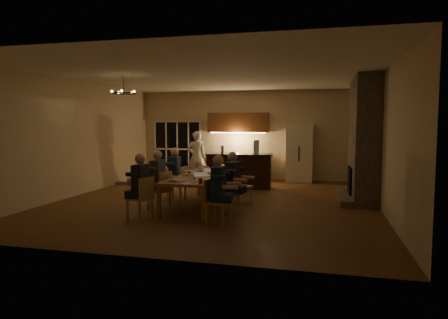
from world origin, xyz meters
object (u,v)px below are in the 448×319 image
Objects in this scene: chair_right_far at (242,186)px; person_left_mid at (158,180)px; chandelier at (124,93)px; bar_bottle at (222,150)px; chair_left_far at (176,183)px; laptop_b at (202,176)px; plate_left at (176,180)px; can_silver at (194,176)px; laptop_e at (205,166)px; laptop_c at (191,170)px; standing_person at (197,157)px; redcup_mid at (189,171)px; chair_right_mid at (231,193)px; person_right_near at (218,190)px; bar_island at (239,171)px; chair_right_near at (218,201)px; bar_blender at (256,147)px; chair_left_near at (140,198)px; dining_table at (201,191)px; laptop_a at (176,176)px; refrigerator at (300,153)px; laptop_d at (209,171)px; mug_front at (190,176)px; person_right_mid at (233,182)px; laptop_f at (222,167)px; redcup_near at (201,181)px; redcup_far at (218,167)px; mug_back at (196,170)px; plate_far at (226,172)px; chair_left_mid at (159,190)px; person_left_far at (175,174)px; mug_mid at (210,171)px; plate_near at (209,179)px; can_cola at (210,167)px.

person_left_mid is (-1.81, -1.06, 0.24)m from chair_right_far.
chandelier reaches higher than bar_bottle.
chair_left_far is 2.78× the size of laptop_b.
can_silver is at bearing 48.65° from plate_left.
laptop_e is 2.67× the size of can_silver.
person_left_mid is at bearing 38.88° from laptop_c.
chair_left_far is at bearing 31.07° from chandelier.
redcup_mid is at bearing 82.86° from standing_person.
chair_right_mid is 0.64× the size of person_right_near.
bar_island reaches higher than chair_right_near.
chair_left_far and chair_right_far have the same top height.
chair_left_near is at bearing -101.92° from bar_blender.
standing_person is at bearing 109.15° from dining_table.
bar_bottle reaches higher than redcup_mid.
dining_table is at bearing -75.45° from laptop_a.
refrigerator reaches higher than laptop_d.
mug_front is at bearing -88.53° from bar_bottle.
person_right_mid is 4.31× the size of laptop_f.
laptop_e is at bearing -177.41° from laptop_f.
chair_right_near is 2.78× the size of laptop_a.
redcup_near is 1.00× the size of redcup_far.
chair_left_far is 8.90× the size of mug_back.
chair_left_mid is at bearing -136.38° from plate_far.
person_left_far is at bearing 151.61° from laptop_d.
redcup_near is at bearing 59.89° from person_left_mid.
redcup_near is 1.00× the size of redcup_mid.
redcup_near is at bearing 28.28° from person_left_far.
person_right_near is 2.28m from mug_mid.
person_right_near reaches higher than chair_right_far.
person_left_mid is 0.79m from plate_left.
laptop_f is (-0.02, 1.91, 0.00)m from laptop_b.
person_right_mid is at bearing 141.45° from laptop_e.
bar_blender is (1.13, 3.97, 0.43)m from laptop_a.
chair_left_far is 1.76m from chair_right_far.
laptop_a is at bearing 154.77° from redcup_near.
chair_left_near is 8.90× the size of mug_back.
laptop_d is 0.63m from plate_near.
mug_front is 0.24× the size of bar_blender.
chair_right_near is 7.42× the size of can_silver.
laptop_f is 0.52m from mug_mid.
chair_right_far is (0.91, 0.54, 0.07)m from dining_table.
person_left_far reaches higher than chair_left_near.
chair_left_far is 3.36m from standing_person.
person_left_far is at bearing 47.70° from laptop_e.
can_cola is 2.08m from plate_near.
laptop_f reaches higher than mug_mid.
chair_right_mid is 0.64× the size of person_right_mid.
chair_right_near is 0.64× the size of person_right_mid.
plate_left is (0.09, -1.74, -0.04)m from mug_back.
person_right_near reaches higher than bar_bottle.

